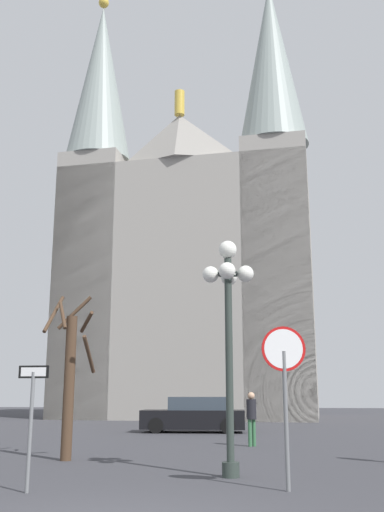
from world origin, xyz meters
The scene contains 7 objects.
cathedral centered at (-2.58, 33.05, 10.57)m, with size 18.14×13.55×31.61m.
stop_sign centered at (2.53, 3.02, 2.05)m, with size 0.82×0.20×2.90m.
one_way_arrow_sign centered at (-1.98, 2.34, 1.34)m, with size 0.57×0.07×2.17m.
street_lamp centered at (1.44, 4.64, 3.40)m, with size 1.13×1.13×5.00m.
bare_tree centered at (-2.87, 7.22, 2.13)m, with size 1.25×1.15×4.33m.
parked_car_near_black centered at (-0.77, 18.31, 0.71)m, with size 4.53×1.91×1.50m.
pedestrian_standing centered at (1.79, 11.77, 1.03)m, with size 0.32×0.32×1.70m.
Camera 1 is at (2.06, -8.08, 1.70)m, focal length 41.25 mm.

